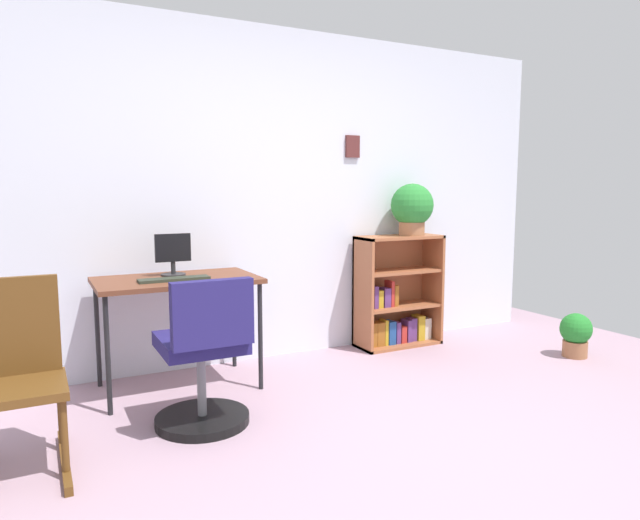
% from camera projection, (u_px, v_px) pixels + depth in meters
% --- Properties ---
extents(ground_plane, '(6.24, 6.24, 0.00)m').
position_uv_depth(ground_plane, '(440.00, 479.00, 2.54)').
color(ground_plane, '#A78898').
extents(wall_back, '(5.20, 0.12, 2.50)m').
position_uv_depth(wall_back, '(262.00, 196.00, 4.28)').
color(wall_back, silver).
rests_on(wall_back, ground_plane).
extents(desk, '(1.01, 0.62, 0.73)m').
position_uv_depth(desk, '(177.00, 287.00, 3.63)').
color(desk, brown).
rests_on(desk, ground_plane).
extents(monitor, '(0.23, 0.16, 0.28)m').
position_uv_depth(monitor, '(173.00, 255.00, 3.70)').
color(monitor, '#262628').
rests_on(monitor, desk).
extents(keyboard, '(0.44, 0.11, 0.02)m').
position_uv_depth(keyboard, '(174.00, 279.00, 3.52)').
color(keyboard, '#2C3226').
rests_on(keyboard, desk).
extents(office_chair, '(0.52, 0.55, 0.85)m').
position_uv_depth(office_chair, '(204.00, 363.00, 3.04)').
color(office_chair, black).
rests_on(office_chair, ground_plane).
extents(rocking_chair, '(0.42, 0.64, 0.89)m').
position_uv_depth(rocking_chair, '(16.00, 374.00, 2.60)').
color(rocking_chair, '#5A3815').
rests_on(rocking_chair, ground_plane).
extents(bookshelf_low, '(0.72, 0.30, 0.92)m').
position_uv_depth(bookshelf_low, '(395.00, 297.00, 4.71)').
color(bookshelf_low, '#9E5A36').
rests_on(bookshelf_low, ground_plane).
extents(potted_plant_on_shelf, '(0.35, 0.35, 0.43)m').
position_uv_depth(potted_plant_on_shelf, '(412.00, 207.00, 4.62)').
color(potted_plant_on_shelf, '#9E6642').
rests_on(potted_plant_on_shelf, bookshelf_low).
extents(potted_plant_floor, '(0.24, 0.24, 0.34)m').
position_uv_depth(potted_plant_floor, '(576.00, 333.00, 4.38)').
color(potted_plant_floor, '#9E6642').
rests_on(potted_plant_floor, ground_plane).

